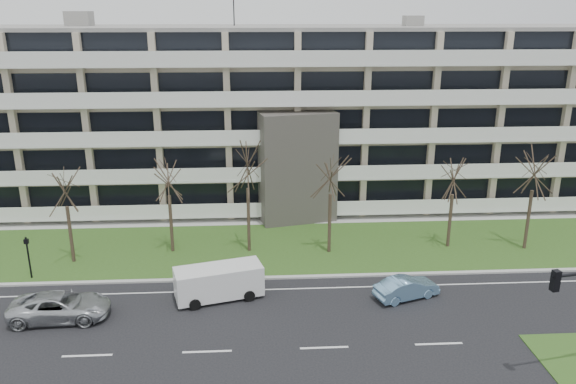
{
  "coord_description": "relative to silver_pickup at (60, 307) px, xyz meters",
  "views": [
    {
      "loc": [
        -3.33,
        -24.84,
        16.52
      ],
      "look_at": [
        -1.28,
        10.0,
        5.23
      ],
      "focal_mm": 35.0,
      "sensor_mm": 36.0,
      "label": 1
    }
  ],
  "objects": [
    {
      "name": "ground",
      "position": [
        14.44,
        -3.74,
        -0.76
      ],
      "size": [
        160.0,
        160.0,
        0.0
      ],
      "primitive_type": "plane",
      "color": "black",
      "rests_on": "ground"
    },
    {
      "name": "pedestrian_signal",
      "position": [
        -3.55,
        5.2,
        1.08
      ],
      "size": [
        0.27,
        0.22,
        2.88
      ],
      "rotation": [
        0.0,
        0.0,
        0.02
      ],
      "color": "black",
      "rests_on": "ground"
    },
    {
      "name": "grass_verge",
      "position": [
        14.44,
        9.26,
        -0.73
      ],
      "size": [
        90.0,
        10.0,
        0.06
      ],
      "primitive_type": "cube",
      "color": "#304D19",
      "rests_on": "ground"
    },
    {
      "name": "silver_pickup",
      "position": [
        0.0,
        0.0,
        0.0
      ],
      "size": [
        5.54,
        2.73,
        1.51
      ],
      "primitive_type": "imported",
      "rotation": [
        0.0,
        0.0,
        1.61
      ],
      "color": "#B8BCC0",
      "rests_on": "ground"
    },
    {
      "name": "tree_2",
      "position": [
        5.01,
        8.97,
        5.14
      ],
      "size": [
        3.79,
        3.79,
        7.59
      ],
      "color": "#382B21",
      "rests_on": "ground"
    },
    {
      "name": "blue_sedan",
      "position": [
        20.01,
        1.23,
        -0.1
      ],
      "size": [
        4.23,
        2.66,
        1.31
      ],
      "primitive_type": "imported",
      "rotation": [
        0.0,
        0.0,
        1.92
      ],
      "color": "#80B3DE",
      "rests_on": "ground"
    },
    {
      "name": "tree_6",
      "position": [
        30.52,
        7.97,
        5.44
      ],
      "size": [
        3.98,
        3.98,
        7.97
      ],
      "color": "#382B21",
      "rests_on": "ground"
    },
    {
      "name": "tree_1",
      "position": [
        -1.58,
        7.58,
        4.88
      ],
      "size": [
        3.62,
        3.62,
        7.25
      ],
      "color": "#382B21",
      "rests_on": "ground"
    },
    {
      "name": "tree_5",
      "position": [
        25.05,
        8.65,
        4.86
      ],
      "size": [
        3.61,
        3.61,
        7.22
      ],
      "color": "#382B21",
      "rests_on": "ground"
    },
    {
      "name": "lane_edge_line",
      "position": [
        14.44,
        2.76,
        -0.75
      ],
      "size": [
        90.0,
        0.12,
        0.01
      ],
      "primitive_type": "cube",
      "color": "white",
      "rests_on": "ground"
    },
    {
      "name": "sidewalk",
      "position": [
        14.44,
        14.76,
        -0.72
      ],
      "size": [
        90.0,
        2.0,
        0.08
      ],
      "primitive_type": "cube",
      "color": "#B2B2AD",
      "rests_on": "ground"
    },
    {
      "name": "curb",
      "position": [
        14.44,
        4.26,
        -0.7
      ],
      "size": [
        90.0,
        0.35,
        0.12
      ],
      "primitive_type": "cube",
      "color": "#B2B2AD",
      "rests_on": "ground"
    },
    {
      "name": "apartment_building",
      "position": [
        14.44,
        21.58,
        6.86
      ],
      "size": [
        60.5,
        15.1,
        18.75
      ],
      "color": "#B7AC8F",
      "rests_on": "ground"
    },
    {
      "name": "tree_3",
      "position": [
        10.5,
        8.72,
        5.85
      ],
      "size": [
        4.24,
        4.24,
        8.49
      ],
      "color": "#382B21",
      "rests_on": "ground"
    },
    {
      "name": "white_van",
      "position": [
        8.81,
        1.91,
        0.45
      ],
      "size": [
        5.5,
        3.19,
        2.01
      ],
      "rotation": [
        0.0,
        0.0,
        0.26
      ],
      "color": "white",
      "rests_on": "ground"
    },
    {
      "name": "tree_4",
      "position": [
        16.22,
        8.18,
        5.34
      ],
      "size": [
        3.92,
        3.92,
        7.84
      ],
      "color": "#382B21",
      "rests_on": "ground"
    }
  ]
}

